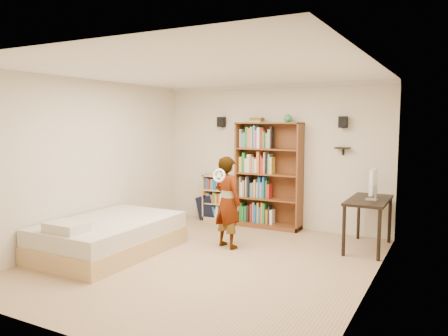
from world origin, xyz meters
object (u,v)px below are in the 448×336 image
at_px(person, 227,202).
at_px(low_bookshelf, 221,198).
at_px(tall_bookshelf, 269,176).
at_px(computer_desk, 368,224).
at_px(daybed, 109,232).

bearing_deg(person, low_bookshelf, -39.20).
xyz_separation_m(tall_bookshelf, computer_desk, (1.93, -0.56, -0.59)).
xyz_separation_m(low_bookshelf, computer_desk, (2.97, -0.61, -0.06)).
bearing_deg(computer_desk, tall_bookshelf, 163.70).
height_order(daybed, person, person).
bearing_deg(computer_desk, person, -154.32).
distance_m(low_bookshelf, person, 1.86).
height_order(computer_desk, daybed, computer_desk).
xyz_separation_m(tall_bookshelf, low_bookshelf, (-1.04, 0.04, -0.53)).
xyz_separation_m(tall_bookshelf, person, (-0.07, -1.53, -0.26)).
bearing_deg(person, daybed, 56.81).
bearing_deg(computer_desk, low_bookshelf, 168.43).
distance_m(daybed, person, 1.88).
height_order(computer_desk, person, person).
xyz_separation_m(daybed, person, (1.45, 1.12, 0.41)).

